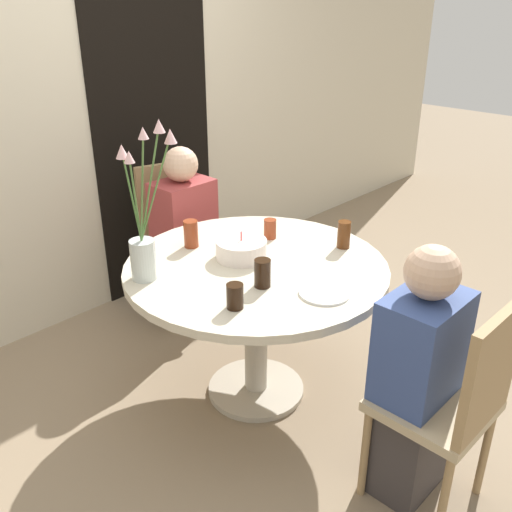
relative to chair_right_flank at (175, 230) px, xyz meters
name	(u,v)px	position (x,y,z in m)	size (l,w,h in m)	color
ground_plane	(256,391)	(-0.29, -0.98, -0.53)	(16.00, 16.00, 0.00)	#89755B
wall_back	(82,103)	(-0.29, 0.40, 0.77)	(8.00, 0.05, 2.60)	beige
doorway_panel	(155,137)	(0.17, 0.37, 0.49)	(0.90, 0.01, 2.05)	black
dining_table	(256,288)	(-0.29, -0.98, 0.07)	(1.23, 1.23, 0.73)	beige
chair_right_flank	(175,230)	(0.00, 0.00, 0.00)	(0.50, 0.50, 0.93)	tan
chair_left_flank	(455,398)	(-0.31, -2.00, 0.00)	(0.41, 0.41, 0.93)	tan
birthday_cake	(242,249)	(-0.29, -0.88, 0.25)	(0.24, 0.24, 0.14)	white
flower_vase	(144,234)	(-0.73, -0.74, 0.41)	(0.22, 0.22, 0.70)	silver
side_plate	(324,293)	(-0.31, -1.39, 0.20)	(0.22, 0.22, 0.01)	white
drink_glass_0	(262,273)	(-0.44, -1.15, 0.26)	(0.07, 0.07, 0.12)	black
drink_glass_1	(344,235)	(0.14, -1.16, 0.27)	(0.06, 0.06, 0.14)	#51280F
drink_glass_2	(235,296)	(-0.64, -1.20, 0.25)	(0.07, 0.07, 0.10)	black
drink_glass_3	(191,234)	(-0.37, -0.61, 0.27)	(0.07, 0.07, 0.14)	maroon
drink_glass_4	(270,229)	(-0.03, -0.82, 0.25)	(0.06, 0.06, 0.10)	maroon
person_guest	(185,242)	(-0.05, -0.15, -0.02)	(0.34, 0.24, 1.09)	#383333
person_woman	(416,383)	(-0.31, -1.84, -0.02)	(0.34, 0.24, 1.09)	#383333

